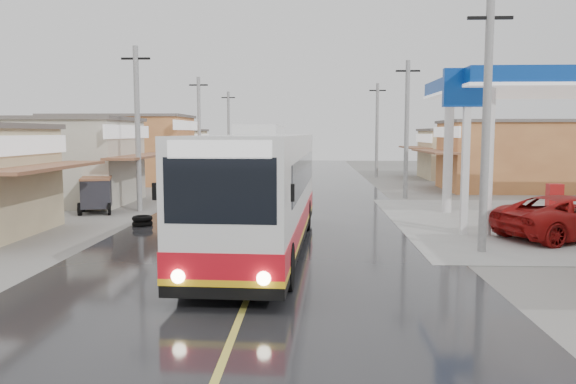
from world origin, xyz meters
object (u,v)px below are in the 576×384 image
object	(u,v)px
coach_bus	(262,191)
second_bus	(225,163)
tyre_stack	(142,221)
tricycle_near	(96,193)
jeepney	(572,217)
cyclist	(191,194)

from	to	relation	value
coach_bus	second_bus	size ratio (longest dim) A/B	1.44
second_bus	tyre_stack	size ratio (longest dim) A/B	10.79
second_bus	tricycle_near	xyz separation A→B (m)	(-3.95, -14.82, -0.61)
second_bus	tyre_stack	bearing A→B (deg)	-97.84
jeepney	second_bus	bearing A→B (deg)	14.93
second_bus	jeepney	distance (m)	25.99
jeepney	tricycle_near	world-z (taller)	tricycle_near
second_bus	coach_bus	bearing A→B (deg)	-84.30
jeepney	tricycle_near	size ratio (longest dim) A/B	2.37
jeepney	tricycle_near	xyz separation A→B (m)	(-19.83, 5.74, 0.19)
cyclist	tyre_stack	world-z (taller)	cyclist
coach_bus	cyclist	xyz separation A→B (m)	(-4.69, 10.91, -1.28)
cyclist	second_bus	bearing A→B (deg)	80.53
cyclist	tricycle_near	bearing A→B (deg)	-158.16
second_bus	tyre_stack	distance (m)	18.57
cyclist	tyre_stack	size ratio (longest dim) A/B	2.47
tricycle_near	coach_bus	bearing A→B (deg)	-61.11
coach_bus	second_bus	world-z (taller)	coach_bus
coach_bus	jeepney	world-z (taller)	coach_bus
cyclist	tyre_stack	bearing A→B (deg)	-106.52
second_bus	jeepney	xyz separation A→B (m)	(15.88, -20.56, -0.81)
second_bus	cyclist	bearing A→B (deg)	-95.46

